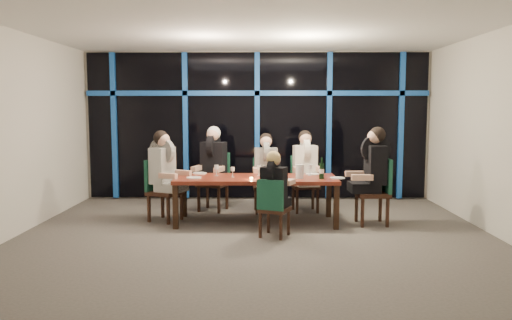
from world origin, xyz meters
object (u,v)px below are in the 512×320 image
object	(u,v)px
chair_near_mid	(273,205)
diner_end_left	(164,162)
wine_bottle	(322,171)
diner_near_mid	(275,181)
chair_end_right	(378,188)
diner_far_right	(306,159)
diner_far_mid	(266,161)
chair_far_left	(215,178)
diner_end_right	(373,161)
dining_table	(256,181)
chair_far_mid	(266,182)
chair_end_left	(160,186)
diner_far_left	(213,156)
chair_far_right	(304,180)
water_pitcher	(299,172)

from	to	relation	value
chair_near_mid	diner_end_left	world-z (taller)	diner_end_left
wine_bottle	diner_near_mid	bearing A→B (deg)	-137.23
chair_end_right	diner_far_right	distance (m)	1.50
diner_far_mid	wine_bottle	xyz separation A→B (m)	(0.87, -1.00, -0.04)
chair_far_left	wine_bottle	distance (m)	2.20
diner_end_right	diner_near_mid	world-z (taller)	diner_end_right
dining_table	chair_far_mid	size ratio (longest dim) A/B	2.69
chair_far_mid	diner_far_right	size ratio (longest dim) A/B	0.99
chair_far_left	diner_far_mid	bearing A→B (deg)	4.54
diner_near_mid	chair_end_right	bearing A→B (deg)	-131.96
chair_end_left	chair_near_mid	xyz separation A→B (m)	(1.83, -1.09, -0.09)
chair_near_mid	diner_far_mid	size ratio (longest dim) A/B	0.91
diner_far_mid	diner_end_left	distance (m)	1.82
chair_far_left	diner_far_left	distance (m)	0.42
chair_end_right	diner_end_left	distance (m)	3.49
chair_near_mid	diner_end_left	xyz separation A→B (m)	(-1.76, 1.06, 0.50)
dining_table	diner_far_right	world-z (taller)	diner_far_right
chair_end_left	diner_far_left	size ratio (longest dim) A/B	1.00
diner_far_right	diner_end_left	bearing A→B (deg)	-169.34
chair_far_mid	diner_far_left	size ratio (longest dim) A/B	0.95
chair_far_left	wine_bottle	world-z (taller)	wine_bottle
chair_far_right	water_pitcher	distance (m)	1.17
diner_far_right	wine_bottle	size ratio (longest dim) A/B	2.86
chair_near_mid	chair_far_mid	bearing A→B (deg)	-64.34
chair_end_left	diner_far_right	bearing A→B (deg)	-48.93
chair_end_right	diner_far_left	xyz separation A→B (m)	(-2.75, 1.06, 0.40)
diner_end_right	water_pitcher	distance (m)	1.18
chair_far_left	diner_near_mid	xyz separation A→B (m)	(1.04, -1.93, 0.24)
chair_near_mid	diner_far_mid	bearing A→B (deg)	-64.39
dining_table	chair_far_mid	xyz separation A→B (m)	(0.16, 0.90, -0.14)
diner_far_right	water_pitcher	size ratio (longest dim) A/B	4.39
diner_end_left	diner_near_mid	bearing A→B (deg)	-94.79
water_pitcher	dining_table	bearing A→B (deg)	172.26
chair_far_right	diner_far_left	bearing A→B (deg)	172.98
chair_end_right	water_pitcher	distance (m)	1.29
diner_far_mid	diner_near_mid	world-z (taller)	diner_far_mid
chair_near_mid	water_pitcher	xyz separation A→B (m)	(0.44, 0.81, 0.38)
diner_end_left	chair_far_mid	bearing A→B (deg)	-40.26
chair_far_mid	diner_end_right	size ratio (longest dim) A/B	0.93
chair_far_left	chair_near_mid	distance (m)	2.24
diner_near_mid	water_pitcher	bearing A→B (deg)	-96.22
chair_far_right	diner_end_right	size ratio (longest dim) A/B	0.96
chair_far_mid	chair_near_mid	xyz separation A→B (m)	(0.08, -1.85, -0.06)
chair_far_left	diner_far_left	size ratio (longest dim) A/B	1.03
chair_far_right	diner_far_mid	world-z (taller)	diner_far_mid
chair_end_right	wine_bottle	bearing A→B (deg)	-87.96
chair_far_left	diner_far_left	bearing A→B (deg)	-90.00
dining_table	diner_end_left	size ratio (longest dim) A/B	2.61
chair_far_left	diner_end_right	distance (m)	2.90
chair_far_left	chair_far_mid	xyz separation A→B (m)	(0.93, -0.14, -0.04)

